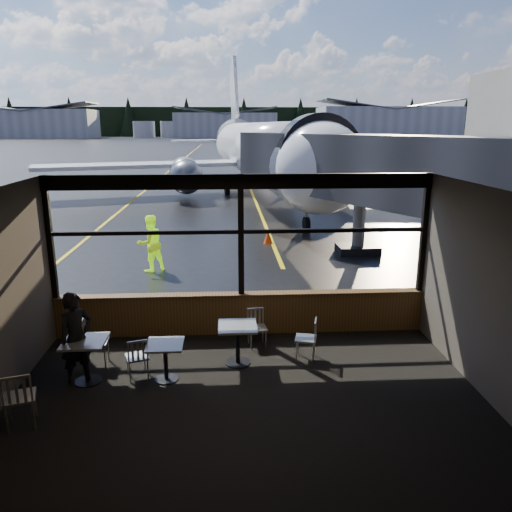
{
  "coord_description": "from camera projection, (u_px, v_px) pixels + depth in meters",
  "views": [
    {
      "loc": [
        -0.31,
        -10.28,
        4.46
      ],
      "look_at": [
        0.38,
        1.0,
        1.5
      ],
      "focal_mm": 35.0,
      "sensor_mm": 36.0,
      "label": 1
    }
  ],
  "objects": [
    {
      "name": "mullion_left",
      "position": [
        50.0,
        239.0,
        10.28
      ],
      "size": [
        0.12,
        0.12,
        2.6
      ],
      "primitive_type": "cube",
      "color": "black",
      "rests_on": "ground"
    },
    {
      "name": "hangar_right",
      "position": [
        387.0,
        121.0,
        184.96
      ],
      "size": [
        50.0,
        20.0,
        12.0
      ],
      "primitive_type": null,
      "color": "silver",
      "rests_on": "ground_plane"
    },
    {
      "name": "window_sill",
      "position": [
        242.0,
        314.0,
        10.96
      ],
      "size": [
        8.0,
        0.28,
        0.9
      ],
      "primitive_type": "cube",
      "color": "#553719",
      "rests_on": "ground"
    },
    {
      "name": "cafe_table_mid",
      "position": [
        166.0,
        362.0,
        8.94
      ],
      "size": [
        0.65,
        0.65,
        0.71
      ],
      "primitive_type": null,
      "color": "gray",
      "rests_on": "carpet_floor"
    },
    {
      "name": "hangar_mid",
      "position": [
        225.0,
        124.0,
        188.42
      ],
      "size": [
        38.0,
        15.0,
        10.0
      ],
      "primitive_type": null,
      "color": "silver",
      "rests_on": "ground_plane"
    },
    {
      "name": "cafe_table_near",
      "position": [
        238.0,
        345.0,
        9.54
      ],
      "size": [
        0.72,
        0.72,
        0.8
      ],
      "primitive_type": null,
      "color": "#AAA69C",
      "rests_on": "carpet_floor"
    },
    {
      "name": "fuel_tank_c",
      "position": [
        198.0,
        130.0,
        185.44
      ],
      "size": [
        8.0,
        8.0,
        6.0
      ],
      "primitive_type": "cylinder",
      "color": "silver",
      "rests_on": "ground_plane"
    },
    {
      "name": "airliner",
      "position": [
        262.0,
        113.0,
        31.5
      ],
      "size": [
        31.81,
        36.92,
        10.47
      ],
      "primitive_type": null,
      "rotation": [
        0.0,
        0.0,
        0.1
      ],
      "color": "white",
      "rests_on": "ground_plane"
    },
    {
      "name": "wall_back",
      "position": [
        261.0,
        414.0,
        4.84
      ],
      "size": [
        8.0,
        0.04,
        3.5
      ],
      "primitive_type": "cube",
      "color": "#524A41",
      "rests_on": "ground"
    },
    {
      "name": "cafe_table_left",
      "position": [
        87.0,
        361.0,
        8.86
      ],
      "size": [
        0.73,
        0.73,
        0.81
      ],
      "primitive_type": null,
      "color": "#ADA79F",
      "rests_on": "carpet_floor"
    },
    {
      "name": "ground_plane",
      "position": [
        226.0,
        144.0,
        126.93
      ],
      "size": [
        520.0,
        520.0,
        0.0
      ],
      "primitive_type": "plane",
      "color": "black",
      "rests_on": "ground"
    },
    {
      "name": "hangar_left",
      "position": [
        31.0,
        122.0,
        179.32
      ],
      "size": [
        45.0,
        18.0,
        11.0
      ],
      "primitive_type": null,
      "color": "silver",
      "rests_on": "ground_plane"
    },
    {
      "name": "jet_bridge",
      "position": [
        347.0,
        194.0,
        16.01
      ],
      "size": [
        8.73,
        10.67,
        4.66
      ],
      "primitive_type": null,
      "color": "#2F2F31",
      "rests_on": "ground_plane"
    },
    {
      "name": "treeline",
      "position": [
        225.0,
        122.0,
        212.3
      ],
      "size": [
        360.0,
        3.0,
        12.0
      ],
      "primitive_type": "cube",
      "color": "black",
      "rests_on": "ground_plane"
    },
    {
      "name": "wall_right",
      "position": [
        497.0,
        301.0,
        7.97
      ],
      "size": [
        0.04,
        6.0,
        3.5
      ],
      "primitive_type": "cube",
      "color": "#524A41",
      "rests_on": "ground"
    },
    {
      "name": "chair_mid_w",
      "position": [
        96.0,
        342.0,
        9.45
      ],
      "size": [
        0.56,
        0.56,
        0.96
      ],
      "primitive_type": null,
      "rotation": [
        0.0,
        0.0,
        -1.5
      ],
      "color": "beige",
      "rests_on": "carpet_floor"
    },
    {
      "name": "window_transom",
      "position": [
        241.0,
        232.0,
        10.49
      ],
      "size": [
        8.0,
        0.1,
        0.08
      ],
      "primitive_type": "cube",
      "color": "black",
      "rests_on": "ground"
    },
    {
      "name": "chair_near_n",
      "position": [
        257.0,
        328.0,
        10.31
      ],
      "size": [
        0.49,
        0.49,
        0.79
      ],
      "primitive_type": null,
      "rotation": [
        0.0,
        0.0,
        3.28
      ],
      "color": "#B3ADA2",
      "rests_on": "carpet_floor"
    },
    {
      "name": "ceiling",
      "position": [
        247.0,
        193.0,
        7.29
      ],
      "size": [
        8.0,
        6.0,
        0.04
      ],
      "primitive_type": "cube",
      "color": "#38332D",
      "rests_on": "ground"
    },
    {
      "name": "mullion_centre",
      "position": [
        241.0,
        236.0,
        10.52
      ],
      "size": [
        0.12,
        0.12,
        2.6
      ],
      "primitive_type": "cube",
      "color": "black",
      "rests_on": "ground"
    },
    {
      "name": "fuel_tank_a",
      "position": [
        144.0,
        130.0,
        184.25
      ],
      "size": [
        8.0,
        8.0,
        6.0
      ],
      "primitive_type": "cylinder",
      "color": "silver",
      "rests_on": "ground_plane"
    },
    {
      "name": "chair_near_e",
      "position": [
        306.0,
        339.0,
        9.75
      ],
      "size": [
        0.55,
        0.55,
        0.84
      ],
      "primitive_type": null,
      "rotation": [
        0.0,
        0.0,
        1.33
      ],
      "color": "#B7B2A5",
      "rests_on": "carpet_floor"
    },
    {
      "name": "chair_left_s",
      "position": [
        20.0,
        398.0,
        7.54
      ],
      "size": [
        0.64,
        0.64,
        0.95
      ],
      "primitive_type": null,
      "rotation": [
        0.0,
        0.0,
        0.3
      ],
      "color": "beige",
      "rests_on": "carpet_floor"
    },
    {
      "name": "mullion_right",
      "position": [
        424.0,
        234.0,
        10.75
      ],
      "size": [
        0.12,
        0.12,
        2.6
      ],
      "primitive_type": "cube",
      "color": "black",
      "rests_on": "ground"
    },
    {
      "name": "carpet_floor",
      "position": [
        248.0,
        406.0,
        8.17
      ],
      "size": [
        8.0,
        6.0,
        0.01
      ],
      "primitive_type": "cube",
      "color": "black",
      "rests_on": "ground"
    },
    {
      "name": "cone_nose",
      "position": [
        268.0,
        237.0,
        19.42
      ],
      "size": [
        0.37,
        0.37,
        0.51
      ],
      "primitive_type": "cone",
      "color": "#DB5506",
      "rests_on": "ground_plane"
    },
    {
      "name": "window_header",
      "position": [
        240.0,
        181.0,
        10.22
      ],
      "size": [
        8.0,
        0.18,
        0.3
      ],
      "primitive_type": "cube",
      "color": "black",
      "rests_on": "ground"
    },
    {
      "name": "chair_mid_s",
      "position": [
        137.0,
        357.0,
        9.01
      ],
      "size": [
        0.56,
        0.56,
        0.81
      ],
      "primitive_type": null,
      "rotation": [
        0.0,
        0.0,
        0.32
      ],
      "color": "#ABA79A",
      "rests_on": "carpet_floor"
    },
    {
      "name": "passenger",
      "position": [
        76.0,
        338.0,
        8.79
      ],
      "size": [
        0.72,
        0.71,
        1.67
      ],
      "primitive_type": "imported",
      "rotation": [
        0.0,
        0.0,
        0.74
      ],
      "color": "black",
      "rests_on": "carpet_floor"
    },
    {
      "name": "fuel_tank_b",
      "position": [
        171.0,
        130.0,
        184.84
      ],
      "size": [
        8.0,
        8.0,
        6.0
      ],
      "primitive_type": "cylinder",
      "color": "silver",
      "rests_on": "ground_plane"
    },
    {
      "name": "ground_crew",
      "position": [
        150.0,
        243.0,
        15.6
      ],
      "size": [
        1.1,
        1.06,
        1.78
      ],
      "primitive_type": "imported",
      "rotation": [
        0.0,
        0.0,
        3.79
      ],
      "color": "#BFF219",
      "rests_on": "ground_plane"
    }
  ]
}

